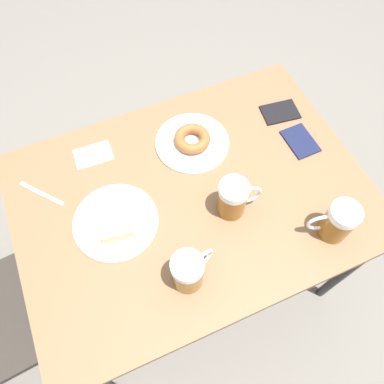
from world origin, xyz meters
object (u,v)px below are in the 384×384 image
(plate_with_cake, at_px, (115,220))
(beer_mug_center, at_px, (188,271))
(plate_with_donut, at_px, (192,141))
(fork, at_px, (42,194))
(beer_mug_right, at_px, (338,222))
(napkin_folded, at_px, (93,155))
(passport_near_edge, at_px, (280,112))
(passport_far_edge, at_px, (300,141))
(beer_mug_left, at_px, (233,198))

(plate_with_cake, bearing_deg, beer_mug_center, -151.25)
(plate_with_donut, bearing_deg, plate_with_cake, 118.27)
(plate_with_donut, bearing_deg, fork, 88.75)
(plate_with_cake, height_order, beer_mug_right, beer_mug_right)
(fork, bearing_deg, napkin_folded, -68.00)
(beer_mug_center, xyz_separation_m, beer_mug_right, (-0.04, -0.44, 0.00))
(fork, distance_m, passport_near_edge, 0.85)
(beer_mug_right, xyz_separation_m, passport_near_edge, (0.45, -0.09, -0.06))
(plate_with_donut, bearing_deg, passport_far_edge, -112.22)
(beer_mug_left, height_order, beer_mug_right, same)
(plate_with_donut, bearing_deg, beer_mug_center, 155.27)
(plate_with_cake, height_order, passport_far_edge, plate_with_cake)
(beer_mug_center, bearing_deg, plate_with_donut, -24.73)
(plate_with_cake, distance_m, beer_mug_right, 0.64)
(beer_mug_right, distance_m, fork, 0.89)
(fork, bearing_deg, plate_with_cake, -135.46)
(beer_mug_right, relative_size, napkin_folded, 1.08)
(fork, bearing_deg, beer_mug_center, -143.59)
(beer_mug_right, distance_m, passport_near_edge, 0.47)
(beer_mug_center, xyz_separation_m, fork, (0.43, 0.32, -0.07))
(beer_mug_right, xyz_separation_m, napkin_folded, (0.54, 0.57, -0.07))
(passport_near_edge, relative_size, passport_far_edge, 1.07)
(beer_mug_left, height_order, passport_far_edge, beer_mug_left)
(napkin_folded, distance_m, passport_far_edge, 0.69)
(passport_near_edge, bearing_deg, beer_mug_right, 168.71)
(plate_with_cake, bearing_deg, fork, 44.54)
(plate_with_donut, distance_m, passport_near_edge, 0.34)
(passport_near_edge, bearing_deg, beer_mug_left, 129.65)
(plate_with_donut, distance_m, passport_far_edge, 0.36)
(plate_with_cake, distance_m, beer_mug_left, 0.35)
(beer_mug_left, bearing_deg, plate_with_cake, 74.20)
(plate_with_cake, relative_size, plate_with_donut, 1.03)
(plate_with_donut, distance_m, fork, 0.51)
(beer_mug_left, distance_m, passport_far_edge, 0.36)
(beer_mug_left, xyz_separation_m, passport_far_edge, (0.13, -0.32, -0.06))
(beer_mug_center, distance_m, beer_mug_right, 0.44)
(plate_with_donut, bearing_deg, napkin_folded, 74.67)
(beer_mug_center, bearing_deg, fork, 36.41)
(beer_mug_center, relative_size, passport_far_edge, 1.06)
(beer_mug_center, xyz_separation_m, napkin_folded, (0.50, 0.13, -0.07))
(beer_mug_center, height_order, beer_mug_right, same)
(passport_far_edge, bearing_deg, plate_with_donut, 67.78)
(beer_mug_center, bearing_deg, napkin_folded, 14.11)
(beer_mug_right, height_order, napkin_folded, beer_mug_right)
(beer_mug_left, bearing_deg, napkin_folded, 42.82)
(beer_mug_right, bearing_deg, beer_mug_left, 52.06)
(plate_with_cake, distance_m, passport_near_edge, 0.69)
(beer_mug_center, distance_m, passport_far_edge, 0.60)
(plate_with_cake, bearing_deg, passport_far_edge, -86.80)
(passport_far_edge, bearing_deg, beer_mug_left, 112.21)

